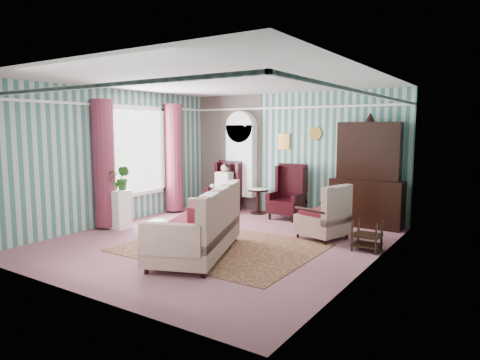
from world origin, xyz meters
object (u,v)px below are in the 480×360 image
Objects in this scene: bookcase at (241,166)px; nest_table at (367,235)px; wingback_left at (224,186)px; coffee_table at (171,233)px; seated_woman at (224,188)px; sofa at (196,228)px; wingback_right at (287,192)px; round_side_table at (258,201)px; dresser_hutch at (368,171)px; floral_armchair at (323,210)px; plant_stand at (116,209)px.

nest_table is at bearing -26.92° from bookcase.
wingback_left is 1.31× the size of coffee_table.
sofa is at bearing -61.66° from seated_woman.
bookcase is 0.98× the size of sofa.
wingback_right is 3.14m from coffee_table.
seated_woman is at bearing -170.54° from round_side_table.
nest_table is (3.17, -1.70, -0.03)m from round_side_table.
dresser_hutch is 4.06m from sofa.
wingback_left is 2.08× the size of round_side_table.
dresser_hutch is at bearing 2.64° from round_side_table.
floral_armchair reaches higher than round_side_table.
dresser_hutch reaches higher than wingback_left.
sofa reaches higher than nest_table.
dresser_hutch is at bearing -2.11° from bookcase.
nest_table is 1.04m from floral_armchair.
seated_woman reaches higher than round_side_table.
wingback_right is 1.06× the size of seated_woman.
wingback_right is 2.08× the size of round_side_table.
wingback_left and wingback_right have the same top height.
wingback_left is 3.19m from coffee_table.
floral_armchair reaches higher than plant_stand.
coffee_table is (-2.16, -1.80, -0.36)m from floral_armchair.
floral_armchair is at bearing 39.81° from coffee_table.
nest_table is at bearing 25.19° from coffee_table.
sofa is at bearing -67.41° from bookcase.
bookcase is 1.79× the size of wingback_left.
round_side_table is at bearing 169.99° from wingback_right.
coffee_table is at bearing -88.90° from round_side_table.
wingback_left reaches higher than floral_armchair.
bookcase is 3.34m from floral_armchair.
nest_table is 2.90m from sofa.
seated_woman is (0.00, 0.00, -0.04)m from wingback_left.
wingback_right is (1.50, -0.39, -0.50)m from bookcase.
floral_armchair is at bearing -31.43° from round_side_table.
wingback_right is 1.75m from seated_woman.
round_side_table is at bearing -7.12° from sofa.
wingback_right is 1.83m from floral_armchair.
dresser_hutch reaches higher than wingback_right.
dresser_hutch is 3.55m from wingback_left.
wingback_right is at bearing 0.00° from wingback_left.
dresser_hutch is 1.89× the size of wingback_right.
wingback_right is at bearing -14.57° from bookcase.
dresser_hutch is 3.56m from seated_woman.
plant_stand is at bearing 126.95° from floral_armchair.
seated_woman is 0.52× the size of sofa.
bookcase is at bearing 57.34° from seated_woman.
wingback_right is 0.55× the size of sofa.
coffee_table is at bearing -78.20° from bookcase.
coffee_table is (0.96, -3.01, -0.44)m from wingback_left.
sofa is (1.80, -3.35, -0.14)m from seated_woman.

